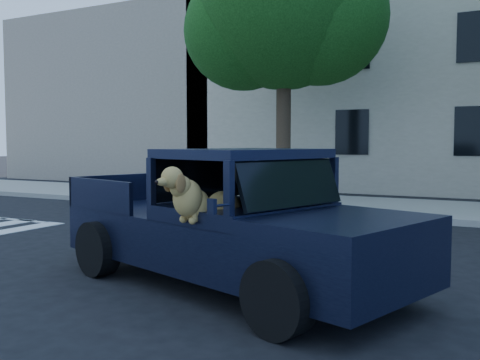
% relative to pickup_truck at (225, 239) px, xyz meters
% --- Properties ---
extents(ground, '(120.00, 120.00, 0.00)m').
position_rel_pickup_truck_xyz_m(ground, '(1.02, -0.63, -0.59)').
color(ground, black).
rests_on(ground, ground).
extents(far_sidewalk, '(60.00, 4.00, 0.15)m').
position_rel_pickup_truck_xyz_m(far_sidewalk, '(1.02, 8.57, -0.52)').
color(far_sidewalk, gray).
rests_on(far_sidewalk, ground).
extents(street_tree_left, '(6.00, 5.20, 8.60)m').
position_rel_pickup_truck_xyz_m(street_tree_left, '(-2.94, 8.99, 5.12)').
color(street_tree_left, '#332619').
rests_on(street_tree_left, ground).
extents(building_left, '(12.00, 6.00, 8.00)m').
position_rel_pickup_truck_xyz_m(building_left, '(-13.98, 15.87, 3.41)').
color(building_left, tan).
rests_on(building_left, ground).
extents(pickup_truck, '(5.23, 3.31, 1.75)m').
position_rel_pickup_truck_xyz_m(pickup_truck, '(0.00, 0.00, 0.00)').
color(pickup_truck, black).
rests_on(pickup_truck, ground).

